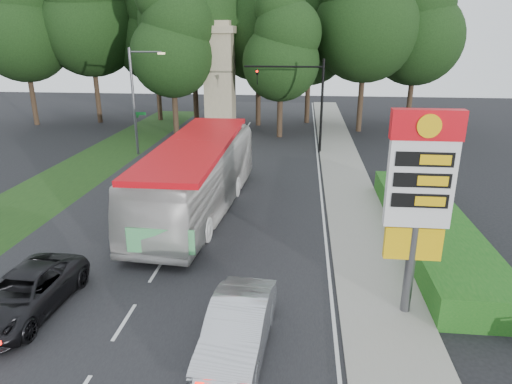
# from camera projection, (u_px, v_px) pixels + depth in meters

# --- Properties ---
(ground) EXTENTS (120.00, 120.00, 0.00)m
(ground) POSITION_uv_depth(u_px,v_px,m) (119.00, 332.00, 14.40)
(ground) COLOR black
(ground) RESTS_ON ground
(road_surface) EXTENTS (14.00, 80.00, 0.02)m
(road_surface) POSITION_uv_depth(u_px,v_px,m) (201.00, 201.00, 25.68)
(road_surface) COLOR black
(road_surface) RESTS_ON ground
(sidewalk_right) EXTENTS (3.00, 80.00, 0.12)m
(sidewalk_right) POSITION_uv_depth(u_px,v_px,m) (354.00, 206.00, 24.84)
(sidewalk_right) COLOR gray
(sidewalk_right) RESTS_ON ground
(grass_verge_left) EXTENTS (5.00, 50.00, 0.02)m
(grass_verge_left) POSITION_uv_depth(u_px,v_px,m) (87.00, 167.00, 32.24)
(grass_verge_left) COLOR #193814
(grass_verge_left) RESTS_ON ground
(hedge) EXTENTS (3.00, 14.00, 1.20)m
(hedge) POSITION_uv_depth(u_px,v_px,m) (431.00, 228.00, 20.61)
(hedge) COLOR #175015
(hedge) RESTS_ON ground
(gas_station_pylon) EXTENTS (2.10, 0.45, 6.85)m
(gas_station_pylon) POSITION_uv_depth(u_px,v_px,m) (420.00, 188.00, 13.93)
(gas_station_pylon) COLOR #59595E
(gas_station_pylon) RESTS_ON ground
(traffic_signal_mast) EXTENTS (6.10, 0.35, 7.20)m
(traffic_signal_mast) POSITION_uv_depth(u_px,v_px,m) (305.00, 93.00, 34.89)
(traffic_signal_mast) COLOR black
(traffic_signal_mast) RESTS_ON ground
(streetlight_signs) EXTENTS (2.75, 0.98, 8.00)m
(streetlight_signs) POSITION_uv_depth(u_px,v_px,m) (136.00, 97.00, 34.31)
(streetlight_signs) COLOR #59595E
(streetlight_signs) RESTS_ON ground
(monument) EXTENTS (3.00, 3.00, 10.05)m
(monument) POSITION_uv_depth(u_px,v_px,m) (220.00, 79.00, 41.13)
(monument) COLOR gray
(monument) RESTS_ON ground
(tree_far_west) EXTENTS (8.96, 8.96, 17.60)m
(tree_far_west) POSITION_uv_depth(u_px,v_px,m) (20.00, 15.00, 44.06)
(tree_far_west) COLOR #2D2116
(tree_far_west) RESTS_ON ground
(tree_west_mid) EXTENTS (9.80, 9.80, 19.25)m
(tree_west_mid) POSITION_uv_depth(u_px,v_px,m) (87.00, 5.00, 45.03)
(tree_west_mid) COLOR #2D2116
(tree_west_mid) RESTS_ON ground
(tree_west_near) EXTENTS (8.40, 8.40, 16.50)m
(tree_west_near) POSITION_uv_depth(u_px,v_px,m) (154.00, 23.00, 46.88)
(tree_west_near) COLOR #2D2116
(tree_west_near) RESTS_ON ground
(tree_center_right) EXTENTS (9.24, 9.24, 18.15)m
(tree_center_right) POSITION_uv_depth(u_px,v_px,m) (258.00, 11.00, 43.61)
(tree_center_right) COLOR #2D2116
(tree_center_right) RESTS_ON ground
(tree_east_near) EXTENTS (8.12, 8.12, 15.95)m
(tree_east_near) POSITION_uv_depth(u_px,v_px,m) (310.00, 26.00, 45.44)
(tree_east_near) COLOR #2D2116
(tree_east_near) RESTS_ON ground
(tree_east_mid) EXTENTS (9.52, 9.52, 18.70)m
(tree_east_mid) POSITION_uv_depth(u_px,v_px,m) (368.00, 5.00, 40.65)
(tree_east_mid) COLOR #2D2116
(tree_east_mid) RESTS_ON ground
(tree_far_east) EXTENTS (8.68, 8.68, 17.05)m
(tree_far_east) POSITION_uv_depth(u_px,v_px,m) (419.00, 18.00, 42.38)
(tree_far_east) COLOR #2D2116
(tree_far_east) RESTS_ON ground
(tree_monument_left) EXTENTS (7.28, 7.28, 14.30)m
(tree_monument_left) POSITION_uv_depth(u_px,v_px,m) (171.00, 37.00, 39.41)
(tree_monument_left) COLOR #2D2116
(tree_monument_left) RESTS_ON ground
(tree_monument_right) EXTENTS (6.72, 6.72, 13.20)m
(tree_monument_right) POSITION_uv_depth(u_px,v_px,m) (281.00, 45.00, 39.18)
(tree_monument_right) COLOR #2D2116
(tree_monument_right) RESTS_ON ground
(transit_bus) EXTENTS (4.15, 13.78, 3.78)m
(transit_bus) POSITION_uv_depth(u_px,v_px,m) (198.00, 177.00, 23.62)
(transit_bus) COLOR silver
(transit_bus) RESTS_ON ground
(sedan_silver) EXTENTS (1.99, 4.90, 1.58)m
(sedan_silver) POSITION_uv_depth(u_px,v_px,m) (238.00, 328.00, 13.29)
(sedan_silver) COLOR #B9BBC1
(sedan_silver) RESTS_ON ground
(suv_charcoal) EXTENTS (2.57, 5.19, 1.42)m
(suv_charcoal) POSITION_uv_depth(u_px,v_px,m) (24.00, 293.00, 15.22)
(suv_charcoal) COLOR black
(suv_charcoal) RESTS_ON ground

